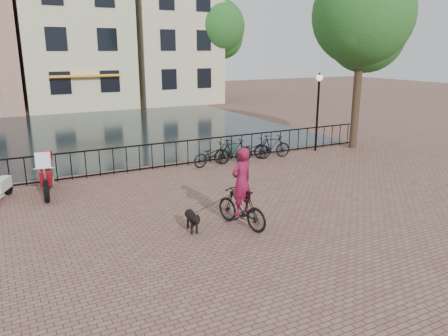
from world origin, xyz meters
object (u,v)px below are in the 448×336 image
lamp_post (318,99)px  dog (192,220)px  cyclist (242,192)px  motorcycle (46,169)px

lamp_post → dog: bearing=-146.6°
dog → lamp_post: bearing=42.3°
lamp_post → dog: lamp_post is taller
cyclist → motorcycle: (-4.16, 5.28, -0.14)m
dog → motorcycle: (-2.90, 4.94, 0.51)m
motorcycle → cyclist: bearing=-43.5°
lamp_post → cyclist: lamp_post is taller
dog → motorcycle: motorcycle is taller
motorcycle → dog: bearing=-51.3°
lamp_post → motorcycle: 11.78m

